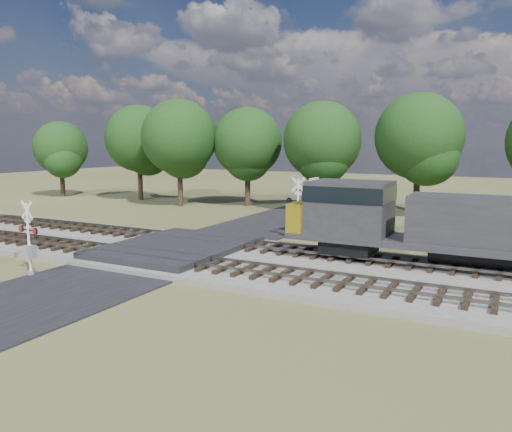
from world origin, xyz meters
The scene contains 10 objects.
ground centered at (0.00, 0.00, 0.00)m, with size 160.00×160.00×0.00m, color #474A27.
ballast_bed centered at (10.00, 0.50, 0.15)m, with size 140.00×10.00×0.30m, color gray.
road centered at (0.00, 0.00, 0.04)m, with size 7.00×60.00×0.08m, color black.
crossing_panel centered at (0.00, 0.50, 0.32)m, with size 7.00×9.00×0.62m, color #262628.
track_near centered at (3.12, -2.00, 0.41)m, with size 140.00×2.60×0.33m.
track_far centered at (3.12, 3.00, 0.41)m, with size 140.00×2.60×0.33m.
crossing_signal_near centered at (-3.31, -6.77, 1.55)m, with size 1.50×0.35×3.73m.
crossing_signal_far centered at (4.49, 7.86, 1.77)m, with size 1.72×0.39×4.27m.
equipment_shed centered at (7.08, 10.58, 1.71)m, with size 6.13×6.13×3.37m.
treeline centered at (5.18, 21.24, 6.58)m, with size 82.32×11.46×10.84m.
Camera 1 is at (17.40, -22.67, 6.49)m, focal length 35.00 mm.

